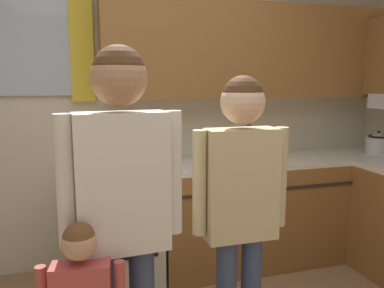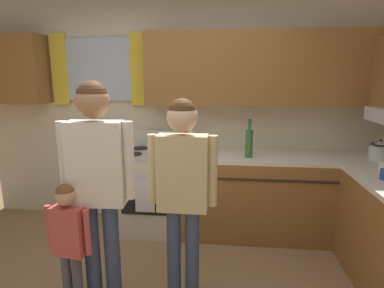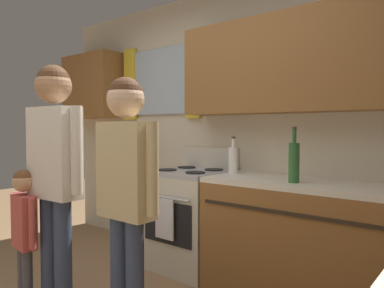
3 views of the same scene
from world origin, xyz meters
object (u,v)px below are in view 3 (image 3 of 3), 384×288
at_px(bottle_milk_white, 233,159).
at_px(stove_oven, 191,217).
at_px(adult_holding_child, 55,162).
at_px(adult_in_plaid, 126,180).
at_px(small_child, 24,227).
at_px(bottle_wine_green, 294,161).

bearing_deg(bottle_milk_white, stove_oven, -173.77).
xyz_separation_m(adult_holding_child, adult_in_plaid, (0.58, 0.10, -0.07)).
xyz_separation_m(stove_oven, adult_holding_child, (-0.07, -1.30, 0.60)).
distance_m(bottle_milk_white, adult_holding_child, 1.44).
relative_size(bottle_milk_white, small_child, 0.31).
relative_size(bottle_milk_white, adult_holding_child, 0.19).
bearing_deg(stove_oven, adult_holding_child, -93.28).
height_order(stove_oven, small_child, stove_oven).
distance_m(adult_in_plaid, small_child, 0.87).
height_order(bottle_wine_green, adult_in_plaid, adult_in_plaid).
bearing_deg(bottle_milk_white, adult_in_plaid, -86.25).
bearing_deg(adult_in_plaid, bottle_wine_green, 63.64).
relative_size(stove_oven, bottle_milk_white, 3.51).
distance_m(stove_oven, bottle_wine_green, 1.20).
bearing_deg(adult_holding_child, bottle_milk_white, 69.70).
distance_m(stove_oven, bottle_milk_white, 0.70).
bearing_deg(bottle_milk_white, small_child, -114.88).
distance_m(bottle_milk_white, bottle_wine_green, 0.64).
xyz_separation_m(bottle_milk_white, small_child, (-0.68, -1.47, -0.38)).
bearing_deg(bottle_wine_green, small_child, -135.03).
bearing_deg(small_child, adult_in_plaid, 15.98).
relative_size(adult_holding_child, small_child, 1.67).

